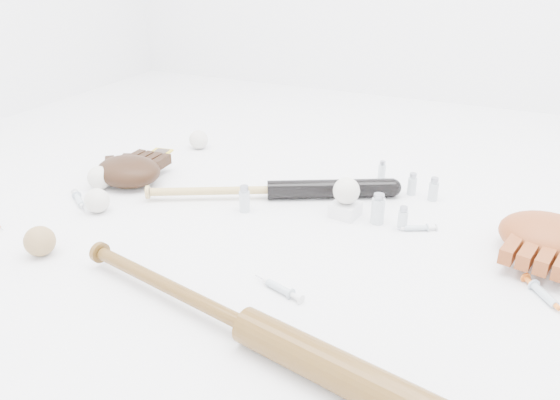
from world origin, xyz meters
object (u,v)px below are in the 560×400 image
at_px(bat_dark, 270,190).
at_px(pedestal, 345,209).
at_px(bat_wood, 248,326).
at_px(glove_dark, 128,171).

xyz_separation_m(bat_dark, pedestal, (0.24, -0.02, -0.01)).
bearing_deg(bat_wood, bat_dark, 124.01).
xyz_separation_m(bat_wood, pedestal, (0.00, 0.60, -0.02)).
distance_m(bat_wood, pedestal, 0.60).
relative_size(bat_wood, pedestal, 13.53).
xyz_separation_m(bat_dark, glove_dark, (-0.46, -0.09, 0.02)).
distance_m(glove_dark, pedestal, 0.71).
height_order(bat_wood, glove_dark, glove_dark).
bearing_deg(bat_wood, pedestal, 102.21).
distance_m(bat_dark, glove_dark, 0.47).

